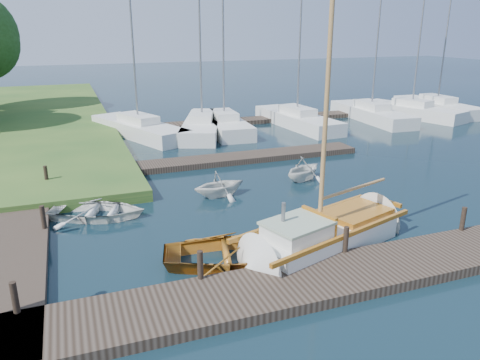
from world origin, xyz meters
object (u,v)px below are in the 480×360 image
object	(u,v)px
tender_b	(219,182)
marina_boat_6	(412,110)
mooring_post_1	(200,265)
marina_boat_1	(202,125)
tender_a	(97,209)
marina_boat_3	(297,118)
sailboat	(327,236)
tender_d	(304,167)
mooring_post_2	(346,239)
mooring_post_3	(463,219)
mooring_post_0	(15,297)
marina_boat_5	(371,113)
marina_boat_2	(224,123)
mooring_post_5	(46,175)
marina_boat_7	(437,106)
marina_boat_0	(139,127)
mooring_post_4	(43,217)
dinghy	(235,249)

from	to	relation	value
tender_b	marina_boat_6	xyz separation A→B (m)	(19.72, 11.91, -0.04)
mooring_post_1	marina_boat_1	size ratio (longest dim) A/B	0.08
tender_a	marina_boat_3	bearing A→B (deg)	-27.69
sailboat	tender_d	size ratio (longest dim) A/B	4.22
mooring_post_2	mooring_post_3	size ratio (longest dim) A/B	1.00
mooring_post_0	mooring_post_1	xyz separation A→B (m)	(4.50, 0.00, 0.00)
mooring_post_0	mooring_post_2	bearing A→B (deg)	0.00
mooring_post_3	sailboat	world-z (taller)	sailboat
mooring_post_0	marina_boat_5	xyz separation A→B (m)	(23.24, 18.72, -0.13)
mooring_post_3	tender_b	world-z (taller)	tender_b
tender_b	marina_boat_2	bearing A→B (deg)	-28.93
mooring_post_5	tender_d	bearing A→B (deg)	-12.90
mooring_post_3	marina_boat_5	world-z (taller)	marina_boat_5
sailboat	marina_boat_7	size ratio (longest dim) A/B	0.89
mooring_post_0	mooring_post_3	size ratio (longest dim) A/B	1.00
marina_boat_0	tender_a	bearing A→B (deg)	142.84
mooring_post_2	marina_boat_2	size ratio (longest dim) A/B	0.08
sailboat	marina_boat_3	xyz separation A→B (m)	(7.87, 17.46, 0.23)
mooring_post_0	sailboat	distance (m)	9.08
marina_boat_1	marina_boat_5	size ratio (longest dim) A/B	0.97
sailboat	tender_a	world-z (taller)	sailboat
mooring_post_4	mooring_post_5	world-z (taller)	same
mooring_post_4	tender_d	distance (m)	11.33
marina_boat_7	marina_boat_2	bearing A→B (deg)	93.10
marina_boat_3	mooring_post_5	bearing A→B (deg)	113.19
mooring_post_2	marina_boat_0	size ratio (longest dim) A/B	0.07
tender_b	marina_boat_1	distance (m)	12.34
tender_b	marina_boat_2	xyz separation A→B (m)	(4.23, 11.92, -0.02)
tender_a	marina_boat_1	size ratio (longest dim) A/B	0.33
mooring_post_4	mooring_post_0	bearing A→B (deg)	-95.71
marina_boat_5	marina_boat_6	xyz separation A→B (m)	(3.71, -0.08, -0.01)
mooring_post_0	marina_boat_1	xyz separation A→B (m)	(9.97, 18.76, -0.14)
marina_boat_5	mooring_post_5	bearing A→B (deg)	114.41
tender_b	marina_boat_7	world-z (taller)	marina_boat_7
mooring_post_3	marina_boat_7	xyz separation A→B (m)	(16.77, 19.54, -0.13)
sailboat	mooring_post_5	bearing A→B (deg)	115.86
tender_a	marina_boat_3	distance (m)	19.20
marina_boat_0	marina_boat_6	bearing A→B (deg)	-114.08
mooring_post_3	marina_boat_6	bearing A→B (deg)	54.18
mooring_post_4	marina_boat_1	distance (m)	16.70
mooring_post_4	marina_boat_7	world-z (taller)	marina_boat_7
marina_boat_6	marina_boat_7	size ratio (longest dim) A/B	0.85
tender_a	marina_boat_6	world-z (taller)	marina_boat_6
mooring_post_1	mooring_post_4	size ratio (longest dim) A/B	1.00
mooring_post_5	tender_d	size ratio (longest dim) A/B	0.34
marina_boat_2	sailboat	bearing A→B (deg)	176.03
marina_boat_3	marina_boat_5	bearing A→B (deg)	-92.84
mooring_post_1	marina_boat_0	xyz separation A→B (m)	(1.37, 19.38, -0.13)
marina_boat_0	dinghy	bearing A→B (deg)	157.91
marina_boat_7	mooring_post_2	bearing A→B (deg)	132.98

